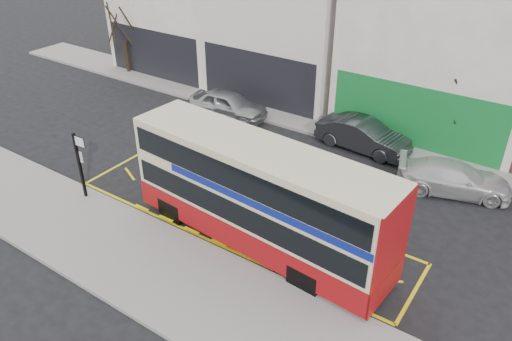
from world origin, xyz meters
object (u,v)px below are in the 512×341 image
Objects in this scene: car_grey at (363,135)px; car_white at (454,178)px; car_silver at (228,104)px; bus_stop_post at (80,160)px; double_decker_bus at (260,195)px; street_tree_right at (463,85)px; street_tree_left at (121,13)px.

car_grey is 0.99× the size of car_white.
car_silver is 0.96× the size of car_grey.
car_silver is (-0.07, 9.74, -1.14)m from bus_stop_post.
double_decker_bus is at bearing -143.07° from car_silver.
car_white is at bearing -102.55° from car_grey.
street_tree_right reaches higher than double_decker_bus.
bus_stop_post is (-7.44, -1.64, -0.20)m from double_decker_bus.
car_white is at bearing 33.70° from bus_stop_post.
double_decker_bus is at bearing -108.45° from street_tree_right.
bus_stop_post is at bearing -49.67° from street_tree_left.
street_tree_left is at bearing 73.45° from car_silver.
double_decker_bus is 1.72× the size of street_tree_left.
street_tree_left reaches higher than bus_stop_post.
car_silver is 0.95× the size of car_white.
double_decker_bus is 2.21× the size of car_grey.
double_decker_bus is 11.61m from street_tree_right.
double_decker_bus is at bearing 129.18° from car_white.
bus_stop_post is 0.49× the size of street_tree_left.
street_tree_right is (20.92, 1.01, -0.62)m from street_tree_left.
street_tree_right reaches higher than car_grey.
street_tree_right reaches higher than bus_stop_post.
car_grey is 0.78× the size of street_tree_left.
street_tree_right reaches higher than car_white.
bus_stop_post reaches higher than car_white.
car_grey is (7.54, 10.41, -1.13)m from bus_stop_post.
street_tree_right is (3.65, 10.95, 1.30)m from double_decker_bus.
bus_stop_post is at bearing 108.57° from car_white.
car_white is 0.78× the size of street_tree_left.
car_white is 22.45m from street_tree_left.
car_silver is 0.88× the size of street_tree_right.
street_tree_right is at bearing 45.82° from bus_stop_post.
car_silver is at bearing 68.87° from car_white.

